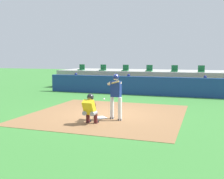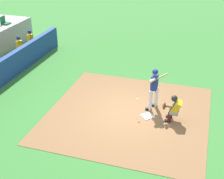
% 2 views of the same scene
% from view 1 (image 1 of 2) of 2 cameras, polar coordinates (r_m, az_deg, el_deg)
% --- Properties ---
extents(ground_plane, '(80.00, 80.00, 0.00)m').
position_cam_1_polar(ground_plane, '(11.79, -1.10, -5.21)').
color(ground_plane, '#387A33').
extents(dirt_infield, '(6.40, 6.40, 0.01)m').
position_cam_1_polar(dirt_infield, '(11.79, -1.10, -5.18)').
color(dirt_infield, olive).
rests_on(dirt_infield, ground).
extents(home_plate, '(0.62, 0.62, 0.02)m').
position_cam_1_polar(home_plate, '(11.06, -2.51, -5.90)').
color(home_plate, white).
rests_on(home_plate, dirt_infield).
extents(batter_at_plate, '(0.68, 0.77, 1.80)m').
position_cam_1_polar(batter_at_plate, '(10.58, 0.79, -0.89)').
color(batter_at_plate, silver).
rests_on(batter_at_plate, ground).
extents(catcher_crouched, '(0.49, 1.82, 1.13)m').
position_cam_1_polar(catcher_crouched, '(10.05, -4.55, -3.79)').
color(catcher_crouched, gray).
rests_on(catcher_crouched, ground).
extents(dugout_wall, '(13.00, 0.30, 1.20)m').
position_cam_1_polar(dugout_wall, '(17.89, 5.98, 0.79)').
color(dugout_wall, navy).
rests_on(dugout_wall, ground).
extents(dugout_bench, '(11.80, 0.44, 0.45)m').
position_cam_1_polar(dugout_bench, '(18.90, 6.64, -0.04)').
color(dugout_bench, olive).
rests_on(dugout_bench, ground).
extents(dugout_player_0, '(0.49, 0.70, 1.30)m').
position_cam_1_polar(dugout_player_0, '(20.41, -7.70, 1.71)').
color(dugout_player_0, '#939399').
rests_on(dugout_player_0, ground).
extents(dugout_player_1, '(0.49, 0.70, 1.30)m').
position_cam_1_polar(dugout_player_1, '(18.95, 3.41, 1.37)').
color(dugout_player_1, '#939399').
rests_on(dugout_player_1, ground).
extents(dugout_player_2, '(0.49, 0.70, 1.30)m').
position_cam_1_polar(dugout_player_2, '(18.28, 18.87, 0.83)').
color(dugout_player_2, '#939399').
rests_on(dugout_player_2, ground).
extents(stands_platform, '(15.00, 4.40, 1.40)m').
position_cam_1_polar(stands_platform, '(22.17, 8.51, 2.16)').
color(stands_platform, '#9E9E99').
rests_on(stands_platform, ground).
extents(stadium_seat_0, '(0.46, 0.46, 0.48)m').
position_cam_1_polar(stadium_seat_0, '(22.37, -6.40, 4.37)').
color(stadium_seat_0, '#196033').
rests_on(stadium_seat_0, stands_platform).
extents(stadium_seat_1, '(0.46, 0.46, 0.48)m').
position_cam_1_polar(stadium_seat_1, '(21.64, -1.93, 4.33)').
color(stadium_seat_1, '#196033').
rests_on(stadium_seat_1, stands_platform).
extents(stadium_seat_2, '(0.46, 0.46, 0.48)m').
position_cam_1_polar(stadium_seat_2, '(21.06, 2.81, 4.26)').
color(stadium_seat_2, '#196033').
rests_on(stadium_seat_2, stands_platform).
extents(stadium_seat_3, '(0.46, 0.46, 0.48)m').
position_cam_1_polar(stadium_seat_3, '(20.63, 7.79, 4.16)').
color(stadium_seat_3, '#196033').
rests_on(stadium_seat_3, stands_platform).
extents(stadium_seat_4, '(0.46, 0.46, 0.48)m').
position_cam_1_polar(stadium_seat_4, '(20.36, 12.94, 4.01)').
color(stadium_seat_4, '#196033').
rests_on(stadium_seat_4, stands_platform).
extents(stadium_seat_5, '(0.46, 0.46, 0.48)m').
position_cam_1_polar(stadium_seat_5, '(20.25, 18.19, 3.84)').
color(stadium_seat_5, '#196033').
rests_on(stadium_seat_5, stands_platform).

